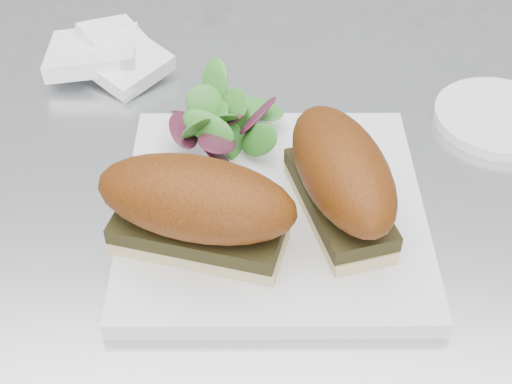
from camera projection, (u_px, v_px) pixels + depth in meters
plate at (273, 210)px, 0.60m from camera, size 0.26×0.26×0.02m
sandwich_left at (196, 207)px, 0.54m from camera, size 0.17×0.10×0.08m
sandwich_right at (341, 177)px, 0.56m from camera, size 0.11×0.16×0.08m
salad at (220, 123)px, 0.64m from camera, size 0.10×0.10×0.05m
napkin at (111, 64)px, 0.77m from camera, size 0.15×0.15×0.02m
saucer at (499, 118)px, 0.70m from camera, size 0.13×0.13×0.01m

